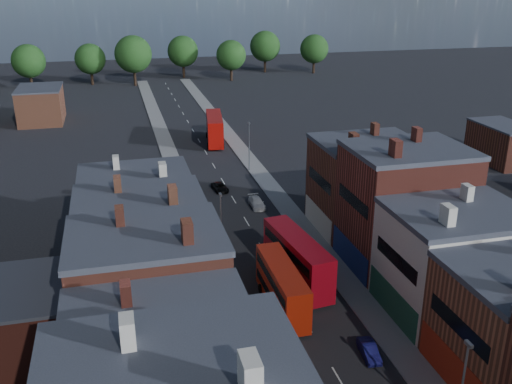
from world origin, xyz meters
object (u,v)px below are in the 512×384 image
car_1 (369,351)px  bus_2 (215,128)px  car_3 (257,203)px  ped_3 (323,259)px  bus_1 (297,258)px  bus_0 (282,286)px  car_2 (220,187)px

car_1 → bus_2: bearing=96.7°
car_3 → ped_3: 18.82m
bus_1 → bus_2: (1.22, 54.21, 0.11)m
bus_0 → bus_1: bus_1 is taller
bus_0 → car_2: bearing=89.4°
bus_1 → bus_2: 54.22m
bus_0 → bus_1: bearing=56.6°
car_1 → car_3: (-0.98, 34.40, 0.07)m
car_1 → car_2: bearing=102.4°
bus_2 → car_2: (-3.92, -25.76, -2.30)m
bus_0 → bus_2: (4.22, 58.79, 0.41)m
bus_0 → car_2: (0.30, 33.03, -1.88)m
car_1 → car_2: car_1 is taller
ped_3 → car_1: bearing=164.8°
bus_0 → car_1: bearing=-60.5°
bus_2 → ped_3: bearing=-79.2°
bus_0 → bus_1: 5.48m
bus_2 → car_1: size_ratio=3.63×
bus_1 → car_3: 21.12m
bus_1 → car_2: 28.66m
car_1 → car_2: 42.12m
car_3 → bus_2: bearing=89.3°
bus_0 → bus_2: size_ratio=0.84×
bus_0 → bus_2: 58.94m
ped_3 → car_3: bearing=-0.3°
bus_1 → car_2: size_ratio=2.96×
bus_0 → ped_3: 9.83m
bus_1 → ped_3: 4.81m
bus_2 → ped_3: (2.58, -51.83, -1.85)m
bus_1 → car_2: (-2.70, 28.45, -2.18)m
bus_0 → car_3: 25.94m
car_2 → car_3: size_ratio=0.93×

